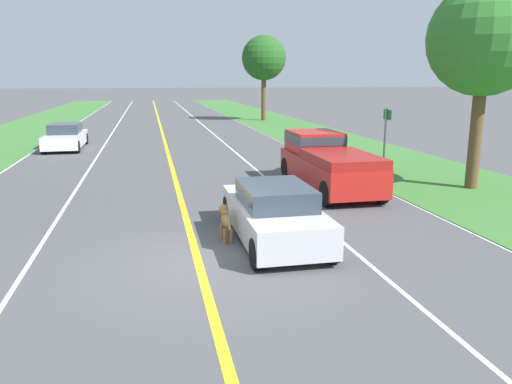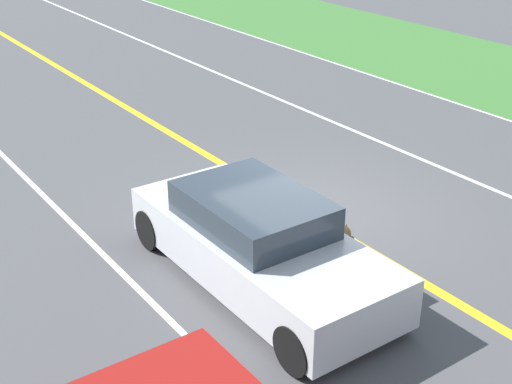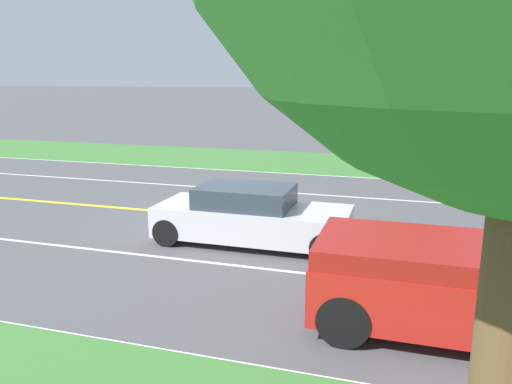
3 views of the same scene
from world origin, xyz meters
name	(u,v)px [view 1 (image 1 of 3)]	position (x,y,z in m)	size (l,w,h in m)	color
ground_plane	(198,263)	(0.00, 0.00, 0.00)	(400.00, 400.00, 0.00)	#4C4C4F
centre_divider_line	(198,263)	(0.00, 0.00, 0.00)	(0.18, 160.00, 0.01)	yellow
lane_edge_line_right	(490,241)	(7.00, 0.00, 0.00)	(0.14, 160.00, 0.01)	white
lane_dash_same_dir	(353,251)	(3.50, 0.00, 0.00)	(0.10, 160.00, 0.01)	white
lane_dash_oncoming	(21,276)	(-3.50, 0.00, 0.00)	(0.10, 160.00, 0.01)	white
ego_car	(274,213)	(1.95, 1.24, 0.65)	(1.83, 4.56, 1.38)	silver
dog	(225,219)	(0.80, 1.45, 0.51)	(0.24, 1.23, 0.82)	olive
pickup_truck	(326,161)	(5.18, 6.50, 0.95)	(2.02, 5.68, 1.87)	red
oncoming_car	(66,137)	(-5.44, 19.11, 0.65)	(1.89, 4.61, 1.38)	white
roadside_tree_right_near	(485,40)	(10.16, 5.29, 5.06)	(3.80, 3.80, 7.00)	brown
roadside_tree_right_far	(264,58)	(9.50, 35.31, 5.57)	(3.99, 3.99, 7.61)	brown
street_sign	(385,133)	(8.36, 8.47, 1.66)	(0.11, 0.64, 2.66)	gray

